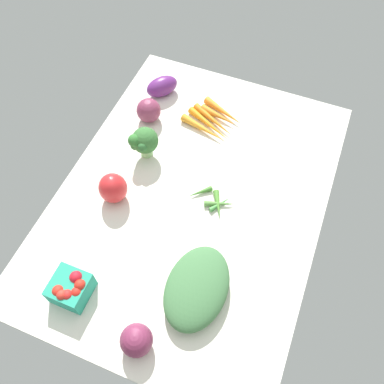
% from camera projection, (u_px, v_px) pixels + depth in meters
% --- Properties ---
extents(tablecloth, '(1.04, 0.76, 0.02)m').
position_uv_depth(tablecloth, '(192.00, 197.00, 1.22)').
color(tablecloth, silver).
rests_on(tablecloth, ground).
extents(eggplant, '(0.13, 0.12, 0.07)m').
position_uv_depth(eggplant, '(162.00, 86.00, 1.40)').
color(eggplant, '#622671').
rests_on(eggplant, tablecloth).
extents(leafy_greens_clump, '(0.24, 0.16, 0.07)m').
position_uv_depth(leafy_greens_clump, '(197.00, 288.00, 1.03)').
color(leafy_greens_clump, '#3E6E40').
rests_on(leafy_greens_clump, tablecloth).
extents(carrot_bunch, '(0.17, 0.20, 0.03)m').
position_uv_depth(carrot_bunch, '(214.00, 120.00, 1.35)').
color(carrot_bunch, orange).
rests_on(carrot_bunch, tablecloth).
extents(okra_pile, '(0.10, 0.15, 0.02)m').
position_uv_depth(okra_pile, '(216.00, 202.00, 1.19)').
color(okra_pile, '#578D40').
rests_on(okra_pile, tablecloth).
extents(red_onion_near_basket, '(0.08, 0.08, 0.08)m').
position_uv_depth(red_onion_near_basket, '(136.00, 340.00, 0.96)').
color(red_onion_near_basket, '#742948').
rests_on(red_onion_near_basket, tablecloth).
extents(broccoli_head, '(0.09, 0.08, 0.11)m').
position_uv_depth(broccoli_head, '(144.00, 142.00, 1.24)').
color(broccoli_head, '#96CB82').
rests_on(broccoli_head, tablecloth).
extents(bell_pepper_red, '(0.12, 0.12, 0.10)m').
position_uv_depth(bell_pepper_red, '(113.00, 188.00, 1.17)').
color(bell_pepper_red, red).
rests_on(bell_pepper_red, tablecloth).
extents(red_onion_center, '(0.08, 0.08, 0.08)m').
position_uv_depth(red_onion_center, '(149.00, 110.00, 1.34)').
color(red_onion_center, '#7D314D').
rests_on(red_onion_center, tablecloth).
extents(berry_basket, '(0.09, 0.09, 0.08)m').
position_uv_depth(berry_basket, '(71.00, 288.00, 1.02)').
color(berry_basket, '#259578').
rests_on(berry_basket, tablecloth).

